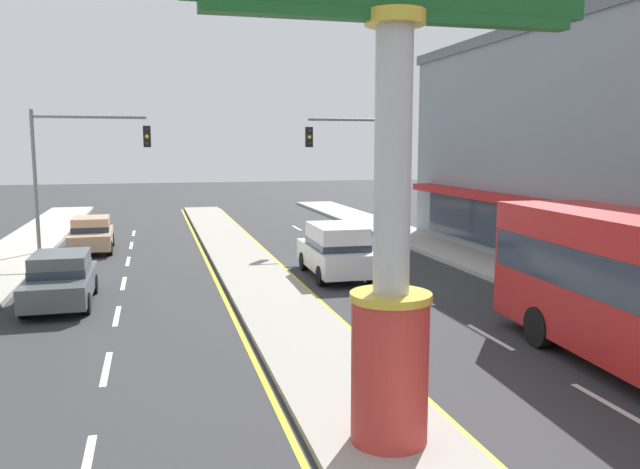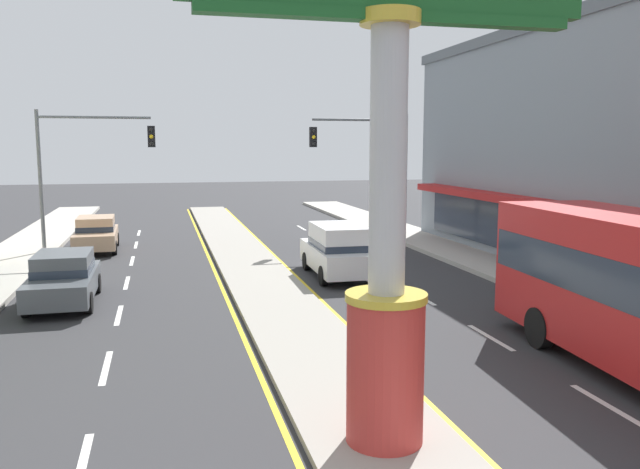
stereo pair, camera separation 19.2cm
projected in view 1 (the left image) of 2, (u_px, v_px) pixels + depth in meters
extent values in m
cube|color=gray|center=(254.00, 275.00, 23.19)|extent=(2.44, 52.00, 0.14)
cube|color=#ADA89E|center=(512.00, 272.00, 23.58)|extent=(2.85, 60.00, 0.18)
cube|color=silver|center=(86.00, 468.00, 9.41)|extent=(0.14, 2.20, 0.01)
cube|color=silver|center=(106.00, 368.00, 13.63)|extent=(0.14, 2.20, 0.01)
cube|color=silver|center=(117.00, 316.00, 17.85)|extent=(0.14, 2.20, 0.01)
cube|color=silver|center=(124.00, 283.00, 22.07)|extent=(0.14, 2.20, 0.01)
cube|color=silver|center=(128.00, 261.00, 26.29)|extent=(0.14, 2.20, 0.01)
cube|color=silver|center=(131.00, 245.00, 30.50)|extent=(0.14, 2.20, 0.01)
cube|color=silver|center=(134.00, 233.00, 34.72)|extent=(0.14, 2.20, 0.01)
cube|color=silver|center=(612.00, 405.00, 11.67)|extent=(0.14, 2.20, 0.01)
cube|color=silver|center=(490.00, 337.00, 15.89)|extent=(0.14, 2.20, 0.01)
cube|color=silver|center=(419.00, 297.00, 20.11)|extent=(0.14, 2.20, 0.01)
cube|color=silver|center=(372.00, 270.00, 24.33)|extent=(0.14, 2.20, 0.01)
cube|color=silver|center=(340.00, 252.00, 28.54)|extent=(0.14, 2.20, 0.01)
cube|color=silver|center=(315.00, 238.00, 32.76)|extent=(0.14, 2.20, 0.01)
cube|color=silver|center=(297.00, 228.00, 36.98)|extent=(0.14, 2.20, 0.01)
cube|color=yellow|center=(215.00, 279.00, 22.85)|extent=(0.12, 52.00, 0.01)
cube|color=yellow|center=(292.00, 275.00, 23.55)|extent=(0.12, 52.00, 0.01)
cylinder|color=#B7332D|center=(390.00, 371.00, 9.87)|extent=(1.19, 1.19, 2.23)
cylinder|color=gold|center=(391.00, 297.00, 9.71)|extent=(1.25, 1.25, 0.12)
cylinder|color=#B7B7BC|center=(393.00, 160.00, 9.43)|extent=(0.55, 0.55, 4.23)
cylinder|color=gold|center=(395.00, 18.00, 9.15)|extent=(0.88, 0.88, 0.20)
cube|color=#195623|center=(395.00, 17.00, 9.15)|extent=(5.55, 0.29, 0.16)
cube|color=gray|center=(633.00, 153.00, 25.30)|extent=(9.46, 20.52, 8.86)
cube|color=#B21E1E|center=(514.00, 200.00, 24.25)|extent=(0.90, 17.44, 0.30)
cube|color=#283342|center=(522.00, 230.00, 24.51)|extent=(0.08, 16.82, 2.00)
cylinder|color=slate|center=(35.00, 184.00, 27.03)|extent=(0.16, 0.16, 6.20)
cylinder|color=slate|center=(90.00, 117.00, 27.23)|extent=(4.62, 0.12, 0.12)
cube|color=black|center=(147.00, 137.00, 27.76)|extent=(0.32, 0.24, 0.92)
sphere|color=black|center=(147.00, 129.00, 27.59)|extent=(0.17, 0.17, 0.17)
sphere|color=yellow|center=(147.00, 137.00, 27.63)|extent=(0.17, 0.17, 0.17)
sphere|color=black|center=(147.00, 144.00, 27.67)|extent=(0.17, 0.17, 0.17)
cylinder|color=slate|center=(401.00, 179.00, 31.06)|extent=(0.16, 0.16, 6.20)
cylinder|color=slate|center=(356.00, 120.00, 30.10)|extent=(4.62, 0.12, 0.12)
cube|color=black|center=(309.00, 137.00, 29.48)|extent=(0.32, 0.24, 0.92)
sphere|color=black|center=(310.00, 130.00, 29.31)|extent=(0.17, 0.17, 0.17)
sphere|color=yellow|center=(310.00, 137.00, 29.35)|extent=(0.17, 0.17, 0.17)
sphere|color=black|center=(310.00, 144.00, 29.39)|extent=(0.17, 0.17, 0.17)
cube|color=white|center=(335.00, 257.00, 23.18)|extent=(1.99, 4.64, 0.80)
cube|color=white|center=(337.00, 236.00, 22.90)|extent=(1.73, 2.89, 0.80)
cube|color=#283342|center=(337.00, 244.00, 22.93)|extent=(1.77, 2.92, 0.24)
cylinder|color=black|center=(304.00, 261.00, 24.40)|extent=(0.23, 0.68, 0.68)
cylinder|color=black|center=(348.00, 259.00, 24.81)|extent=(0.23, 0.68, 0.68)
cylinder|color=black|center=(321.00, 276.00, 21.66)|extent=(0.23, 0.68, 0.68)
cylinder|color=black|center=(370.00, 273.00, 22.06)|extent=(0.23, 0.68, 0.68)
cube|color=#283342|center=(540.00, 246.00, 17.07)|extent=(2.30, 0.21, 1.40)
cube|color=black|center=(541.00, 208.00, 16.93)|extent=(1.75, 0.18, 0.30)
cylinder|color=black|center=(539.00, 327.00, 15.03)|extent=(0.33, 0.97, 0.96)
cylinder|color=black|center=(626.00, 322.00, 15.48)|extent=(0.33, 0.97, 0.96)
cube|color=tan|center=(91.00, 238.00, 28.71)|extent=(1.88, 4.35, 0.66)
cube|color=tan|center=(91.00, 224.00, 28.78)|extent=(1.61, 2.19, 0.60)
cube|color=#283342|center=(91.00, 228.00, 28.81)|extent=(1.64, 2.21, 0.24)
cylinder|color=black|center=(110.00, 248.00, 27.70)|extent=(0.24, 0.63, 0.62)
cylinder|color=black|center=(70.00, 250.00, 27.26)|extent=(0.24, 0.63, 0.62)
cylinder|color=black|center=(112.00, 240.00, 30.24)|extent=(0.24, 0.63, 0.62)
cylinder|color=black|center=(75.00, 241.00, 29.79)|extent=(0.24, 0.63, 0.62)
cube|color=#4C5156|center=(61.00, 285.00, 19.01)|extent=(1.78, 4.31, 0.66)
cube|color=#4C5156|center=(60.00, 263.00, 19.09)|extent=(1.56, 2.16, 0.60)
cube|color=#283342|center=(61.00, 269.00, 19.11)|extent=(1.59, 2.18, 0.24)
cylinder|color=black|center=(86.00, 303.00, 17.98)|extent=(0.22, 0.62, 0.62)
cylinder|color=black|center=(24.00, 307.00, 17.57)|extent=(0.22, 0.62, 0.62)
cylinder|color=black|center=(94.00, 284.00, 20.53)|extent=(0.22, 0.62, 0.62)
cylinder|color=black|center=(39.00, 287.00, 20.12)|extent=(0.22, 0.62, 0.62)
cube|color=#232328|center=(619.00, 298.00, 17.25)|extent=(0.48, 1.60, 0.08)
cube|color=#232328|center=(627.00, 289.00, 17.27)|extent=(0.06, 1.60, 0.40)
cube|color=black|center=(635.00, 313.00, 16.71)|extent=(0.38, 0.08, 0.36)
cube|color=black|center=(604.00, 303.00, 17.86)|extent=(0.38, 0.08, 0.36)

